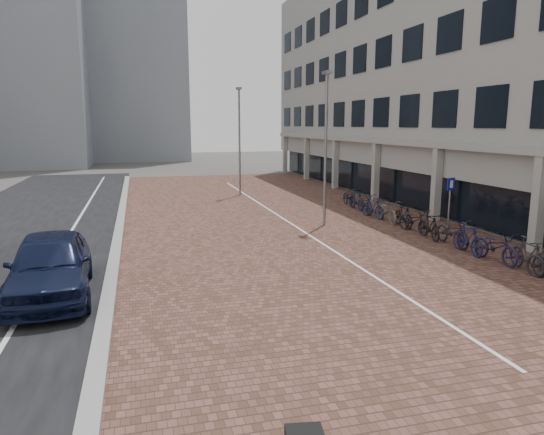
{
  "coord_description": "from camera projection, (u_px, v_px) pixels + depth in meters",
  "views": [
    {
      "loc": [
        -4.23,
        -9.65,
        4.34
      ],
      "look_at": [
        0.0,
        6.0,
        1.3
      ],
      "focal_mm": 32.81,
      "sensor_mm": 36.0,
      "label": 1
    }
  ],
  "objects": [
    {
      "name": "street_asphalt",
      "position": [
        19.0,
        233.0,
        20.11
      ],
      "size": [
        8.0,
        50.0,
        0.03
      ],
      "primitive_type": "cube",
      "color": "black",
      "rests_on": "ground"
    },
    {
      "name": "bike_row",
      "position": [
        417.0,
        220.0,
        20.13
      ],
      "size": [
        1.24,
        15.83,
        1.05
      ],
      "color": "black",
      "rests_on": "ground"
    },
    {
      "name": "lamp_far",
      "position": [
        239.0,
        143.0,
        30.23
      ],
      "size": [
        0.12,
        0.12,
        6.46
      ],
      "primitive_type": "cylinder",
      "color": "gray",
      "rests_on": "ground"
    },
    {
      "name": "ground",
      "position": [
        342.0,
        323.0,
        11.04
      ],
      "size": [
        140.0,
        140.0,
        0.0
      ],
      "primitive_type": "plane",
      "color": "#474442",
      "rests_on": "ground"
    },
    {
      "name": "bg_towers",
      "position": [
        30.0,
        30.0,
        51.22
      ],
      "size": [
        33.0,
        23.0,
        32.0
      ],
      "color": "gray",
      "rests_on": "ground"
    },
    {
      "name": "car_navy",
      "position": [
        50.0,
        265.0,
        12.63
      ],
      "size": [
        2.27,
        4.94,
        1.64
      ],
      "primitive_type": "imported",
      "rotation": [
        0.0,
        0.0,
        0.07
      ],
      "color": "black",
      "rests_on": "ground"
    },
    {
      "name": "lane_line",
      "position": [
        72.0,
        230.0,
        20.62
      ],
      "size": [
        0.12,
        44.0,
        0.0
      ],
      "primitive_type": "cube",
      "color": "white",
      "rests_on": "street_asphalt"
    },
    {
      "name": "parking_line",
      "position": [
        284.0,
        219.0,
        22.98
      ],
      "size": [
        0.1,
        30.0,
        0.0
      ],
      "primitive_type": "cube",
      "color": "white",
      "rests_on": "plaza_brick"
    },
    {
      "name": "parking_sign",
      "position": [
        450.0,
        198.0,
        19.39
      ],
      "size": [
        0.46,
        0.23,
        2.31
      ],
      "rotation": [
        0.0,
        0.0,
        0.41
      ],
      "color": "slate",
      "rests_on": "ground"
    },
    {
      "name": "office_building",
      "position": [
        448.0,
        51.0,
        27.99
      ],
      "size": [
        8.4,
        40.0,
        15.0
      ],
      "color": "gray",
      "rests_on": "ground"
    },
    {
      "name": "curb",
      "position": [
        120.0,
        227.0,
        21.1
      ],
      "size": [
        0.35,
        42.0,
        0.14
      ],
      "primitive_type": "cube",
      "color": "gray",
      "rests_on": "ground"
    },
    {
      "name": "lamp_near",
      "position": [
        326.0,
        151.0,
        21.06
      ],
      "size": [
        0.12,
        0.12,
        6.45
      ],
      "primitive_type": "cylinder",
      "color": "slate",
      "rests_on": "ground"
    },
    {
      "name": "plaza_brick",
      "position": [
        280.0,
        220.0,
        22.93
      ],
      "size": [
        14.5,
        42.0,
        0.04
      ],
      "primitive_type": "cube",
      "color": "brown",
      "rests_on": "ground"
    }
  ]
}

